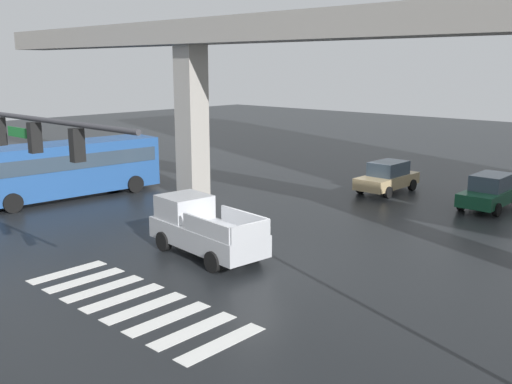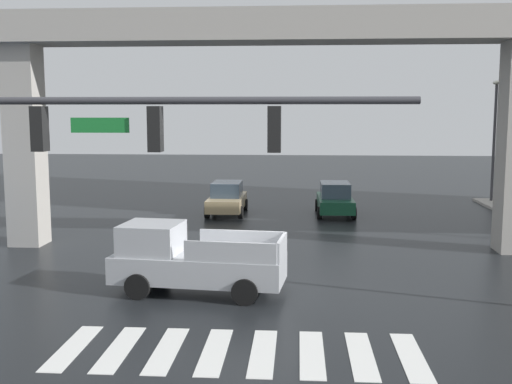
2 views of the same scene
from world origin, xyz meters
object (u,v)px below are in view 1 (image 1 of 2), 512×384
(pickup_truck, at_px, (202,229))
(sedan_dark_green, at_px, (490,192))
(city_bus, at_px, (59,167))
(sedan_tan, at_px, (387,177))

(pickup_truck, distance_m, sedan_dark_green, 15.45)
(city_bus, relative_size, sedan_tan, 2.55)
(city_bus, distance_m, sedan_tan, 17.92)
(city_bus, height_order, sedan_tan, city_bus)
(pickup_truck, relative_size, sedan_tan, 1.22)
(sedan_dark_green, distance_m, sedan_tan, 5.73)
(city_bus, height_order, sedan_dark_green, city_bus)
(pickup_truck, bearing_deg, city_bus, 175.37)
(sedan_dark_green, bearing_deg, sedan_tan, -178.80)
(pickup_truck, xyz_separation_m, city_bus, (-12.37, 1.00, 0.73))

